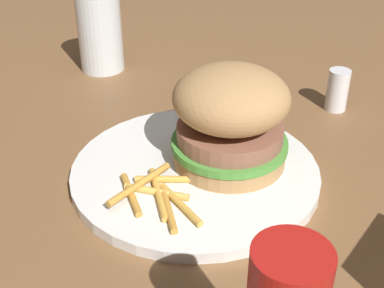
{
  "coord_description": "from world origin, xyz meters",
  "views": [
    {
      "loc": [
        0.09,
        -0.45,
        0.33
      ],
      "look_at": [
        -0.0,
        -0.0,
        0.04
      ],
      "focal_mm": 49.1,
      "sensor_mm": 36.0,
      "label": 1
    }
  ],
  "objects": [
    {
      "name": "fries_pile",
      "position": [
        -0.03,
        -0.06,
        0.02
      ],
      "size": [
        0.09,
        0.09,
        0.01
      ],
      "color": "gold",
      "rests_on": "plate"
    },
    {
      "name": "sandwich",
      "position": [
        0.03,
        0.02,
        0.07
      ],
      "size": [
        0.12,
        0.12,
        0.11
      ],
      "color": "tan",
      "rests_on": "plate"
    },
    {
      "name": "plate",
      "position": [
        -0.0,
        -0.0,
        0.01
      ],
      "size": [
        0.26,
        0.26,
        0.01
      ],
      "primitive_type": "cylinder",
      "color": "white",
      "rests_on": "ground_plane"
    },
    {
      "name": "ground_plane",
      "position": [
        0.0,
        0.0,
        0.0
      ],
      "size": [
        1.6,
        1.6,
        0.0
      ],
      "primitive_type": "plane",
      "color": "brown"
    },
    {
      "name": "salt_shaker",
      "position": [
        0.15,
        0.19,
        0.03
      ],
      "size": [
        0.03,
        0.03,
        0.06
      ],
      "primitive_type": "cylinder",
      "color": "white",
      "rests_on": "ground_plane"
    },
    {
      "name": "drink_glass",
      "position": [
        -0.2,
        0.25,
        0.05
      ],
      "size": [
        0.07,
        0.07,
        0.12
      ],
      "color": "silver",
      "rests_on": "ground_plane"
    }
  ]
}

